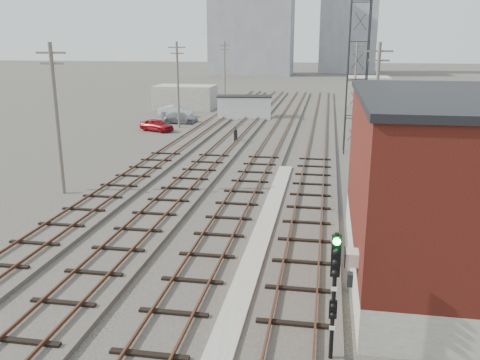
% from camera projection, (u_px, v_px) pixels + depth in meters
% --- Properties ---
extents(ground, '(320.00, 320.00, 0.00)m').
position_uv_depth(ground, '(302.00, 112.00, 67.22)').
color(ground, '#282621').
rests_on(ground, ground).
extents(track_right, '(3.20, 90.00, 0.39)m').
position_uv_depth(track_right, '(317.00, 141.00, 46.82)').
color(track_right, '#332D28').
rests_on(track_right, ground).
extents(track_mid_right, '(3.20, 90.00, 0.39)m').
position_uv_depth(track_mid_right, '(274.00, 140.00, 47.48)').
color(track_mid_right, '#332D28').
rests_on(track_mid_right, ground).
extents(track_mid_left, '(3.20, 90.00, 0.39)m').
position_uv_depth(track_mid_left, '(232.00, 139.00, 48.14)').
color(track_mid_left, '#332D28').
rests_on(track_mid_left, ground).
extents(track_left, '(3.20, 90.00, 0.39)m').
position_uv_depth(track_left, '(192.00, 137.00, 48.79)').
color(track_left, '#332D28').
rests_on(track_left, ground).
extents(platform_curb, '(0.90, 28.00, 0.26)m').
position_uv_depth(platform_curb, '(260.00, 241.00, 23.39)').
color(platform_curb, gray).
rests_on(platform_curb, ground).
extents(brick_building, '(6.54, 12.20, 7.22)m').
position_uv_depth(brick_building, '(435.00, 188.00, 19.41)').
color(brick_building, gray).
rests_on(brick_building, ground).
extents(lattice_tower, '(1.60, 1.60, 15.00)m').
position_uv_depth(lattice_tower, '(358.00, 61.00, 40.57)').
color(lattice_tower, black).
rests_on(lattice_tower, ground).
extents(utility_pole_left_a, '(1.80, 0.24, 9.00)m').
position_uv_depth(utility_pole_left_a, '(57.00, 115.00, 29.99)').
color(utility_pole_left_a, '#595147').
rests_on(utility_pole_left_a, ground).
extents(utility_pole_left_b, '(1.80, 0.24, 9.00)m').
position_uv_depth(utility_pole_left_b, '(178.00, 83.00, 53.75)').
color(utility_pole_left_b, '#595147').
rests_on(utility_pole_left_b, ground).
extents(utility_pole_left_c, '(1.80, 0.24, 9.00)m').
position_uv_depth(utility_pole_left_c, '(225.00, 70.00, 77.50)').
color(utility_pole_left_c, '#595147').
rests_on(utility_pole_left_c, ground).
extents(utility_pole_right_a, '(1.80, 0.24, 9.00)m').
position_uv_depth(utility_pole_right_a, '(376.00, 106.00, 34.47)').
color(utility_pole_right_a, '#595147').
rests_on(utility_pole_right_a, ground).
extents(utility_pole_right_b, '(1.80, 0.24, 9.00)m').
position_uv_depth(utility_pole_right_b, '(355.00, 76.00, 62.98)').
color(utility_pole_right_b, '#595147').
rests_on(utility_pole_right_b, ground).
extents(apartment_left, '(22.00, 14.00, 30.00)m').
position_uv_depth(apartment_left, '(252.00, 18.00, 137.47)').
color(apartment_left, gray).
rests_on(apartment_left, ground).
extents(apartment_right, '(16.00, 12.00, 26.00)m').
position_uv_depth(apartment_right, '(348.00, 27.00, 147.98)').
color(apartment_right, gray).
rests_on(apartment_right, ground).
extents(shed_left, '(8.00, 5.00, 3.20)m').
position_uv_depth(shed_left, '(185.00, 97.00, 69.42)').
color(shed_left, gray).
rests_on(shed_left, ground).
extents(shed_right, '(6.00, 6.00, 4.00)m').
position_uv_depth(shed_right, '(368.00, 90.00, 74.71)').
color(shed_right, gray).
rests_on(shed_right, ground).
extents(signal_mast, '(0.40, 0.41, 4.06)m').
position_uv_depth(signal_mast, '(334.00, 290.00, 14.08)').
color(signal_mast, gray).
rests_on(signal_mast, ground).
extents(switch_stand, '(0.39, 0.39, 1.40)m').
position_uv_depth(switch_stand, '(236.00, 136.00, 46.57)').
color(switch_stand, black).
rests_on(switch_stand, ground).
extents(site_trailer, '(6.85, 3.75, 2.74)m').
position_uv_depth(site_trailer, '(244.00, 107.00, 61.01)').
color(site_trailer, silver).
rests_on(site_trailer, ground).
extents(car_red, '(4.08, 2.91, 1.29)m').
position_uv_depth(car_red, '(157.00, 125.00, 52.49)').
color(car_red, maroon).
rests_on(car_red, ground).
extents(car_silver, '(4.36, 1.94, 1.39)m').
position_uv_depth(car_silver, '(176.00, 111.00, 62.49)').
color(car_silver, '#B8BAC0').
rests_on(car_silver, ground).
extents(car_grey, '(4.28, 1.84, 1.23)m').
position_uv_depth(car_grey, '(180.00, 118.00, 57.52)').
color(car_grey, gray).
rests_on(car_grey, ground).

